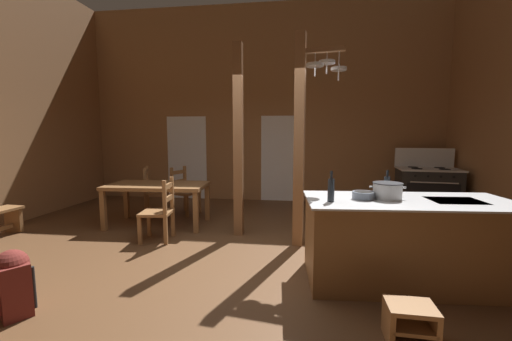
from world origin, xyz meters
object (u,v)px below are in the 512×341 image
Objects in this scene: ladderback_chair_by_post at (160,211)px; bottle_short_on_counter at (331,190)px; step_stool at (410,320)px; ladderback_chair_at_table_end at (154,191)px; mixing_bowl_on_counter at (363,195)px; dining_table at (158,189)px; ladderback_chair_near_window at (184,191)px; kitchen_island at (407,241)px; stove_range at (427,190)px; stockpot_on_counter at (387,191)px; backpack at (12,281)px; bottle_tall_on_counter at (387,185)px.

bottle_short_on_counter is (2.40, -1.14, 0.59)m from ladderback_chair_by_post.
ladderback_chair_at_table_end reaches higher than step_stool.
mixing_bowl_on_counter reaches higher than step_stool.
ladderback_chair_at_table_end reaches higher than dining_table.
ladderback_chair_near_window is 2.98× the size of bottle_short_on_counter.
ladderback_chair_by_post is 2.96m from mixing_bowl_on_counter.
ladderback_chair_near_window reaches higher than kitchen_island.
stove_range is 3.76m from mixing_bowl_on_counter.
mixing_bowl_on_counter is at bearing -120.69° from stove_range.
stockpot_on_counter reaches higher than kitchen_island.
ladderback_chair_by_post is at bearing 78.10° from backpack.
kitchen_island is 1.12m from step_stool.
mixing_bowl_on_counter reaches higher than ladderback_chair_by_post.
kitchen_island is 7.86× the size of bottle_tall_on_counter.
stove_range reaches higher than bottle_short_on_counter.
ladderback_chair_by_post is 2.52× the size of stockpot_on_counter.
stockpot_on_counter is 1.34× the size of bottle_tall_on_counter.
step_stool is at bearing -94.48° from stockpot_on_counter.
kitchen_island is 2.33× the size of ladderback_chair_near_window.
bottle_tall_on_counter is (3.08, -0.66, 0.57)m from ladderback_chair_by_post.
kitchen_island is 0.59m from stockpot_on_counter.
ladderback_chair_at_table_end is 1.59× the size of backpack.
bottle_short_on_counter is at bearing -159.29° from stockpot_on_counter.
mixing_bowl_on_counter is at bearing -136.87° from bottle_tall_on_counter.
bottle_tall_on_counter is (-1.58, -2.90, 0.54)m from stove_range.
kitchen_island is 2.33× the size of ladderback_chair_at_table_end.
stove_range is at bearing 7.20° from ladderback_chair_near_window.
mixing_bowl_on_counter reaches higher than ladderback_chair_near_window.
bottle_short_on_counter is (-0.84, -0.21, 0.58)m from kitchen_island.
ladderback_chair_by_post and ladderback_chair_at_table_end have the same top height.
bottle_tall_on_counter reaches higher than mixing_bowl_on_counter.
stockpot_on_counter is at bearing -16.67° from ladderback_chair_by_post.
bottle_short_on_counter reaches higher than mixing_bowl_on_counter.
bottle_tall_on_counter is (3.31, -2.29, 0.57)m from ladderback_chair_near_window.
mixing_bowl_on_counter reaches higher than dining_table.
ladderback_chair_at_table_end is (-0.87, 1.60, 0.00)m from ladderback_chair_by_post.
stove_range is 3.50× the size of stockpot_on_counter.
bottle_short_on_counter is at bearing -46.43° from ladderback_chair_near_window.
ladderback_chair_near_window is 4.16m from stockpot_on_counter.
bottle_tall_on_counter is (0.06, 0.25, 0.02)m from stockpot_on_counter.
stockpot_on_counter reaches higher than ladderback_chair_at_table_end.
stockpot_on_counter is at bearing -117.52° from stove_range.
dining_table is 3.60m from mixing_bowl_on_counter.
stove_range reaches higher than backpack.
mixing_bowl_on_counter is (-0.26, -0.05, -0.05)m from stockpot_on_counter.
ladderback_chair_near_window is at bearing -172.80° from stove_range.
kitchen_island is 4.00m from dining_table.
bottle_tall_on_counter is (3.51, 1.40, 0.71)m from backpack.
bottle_short_on_counter is (2.83, 0.92, 0.73)m from backpack.
bottle_short_on_counter reaches higher than bottle_tall_on_counter.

